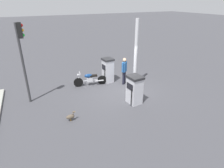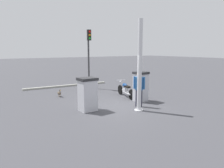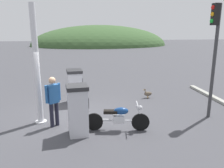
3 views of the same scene
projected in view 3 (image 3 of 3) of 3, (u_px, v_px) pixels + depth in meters
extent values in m
plane|color=#424247|center=(74.00, 116.00, 8.57)|extent=(120.00, 120.00, 0.00)
cube|color=silver|center=(78.00, 112.00, 6.91)|extent=(0.62, 0.66, 1.48)
cube|color=black|center=(87.00, 101.00, 6.91)|extent=(0.06, 0.44, 0.32)
cube|color=#262628|center=(77.00, 87.00, 6.72)|extent=(0.68, 0.72, 0.12)
cylinder|color=black|center=(88.00, 116.00, 7.22)|extent=(0.05, 0.05, 0.96)
cube|color=silver|center=(75.00, 88.00, 9.93)|extent=(0.64, 0.76, 1.40)
cube|color=black|center=(82.00, 81.00, 9.93)|extent=(0.06, 0.51, 0.32)
cube|color=#262628|center=(74.00, 71.00, 9.75)|extent=(0.70, 0.83, 0.12)
cylinder|color=black|center=(82.00, 91.00, 10.27)|extent=(0.05, 0.05, 0.91)
cylinder|color=black|center=(140.00, 122.00, 7.28)|extent=(0.58, 0.18, 0.58)
cylinder|color=black|center=(94.00, 122.00, 7.30)|extent=(0.58, 0.18, 0.58)
cube|color=silver|center=(119.00, 119.00, 7.26)|extent=(0.39, 0.27, 0.24)
cylinder|color=silver|center=(117.00, 121.00, 7.28)|extent=(1.12, 0.28, 0.05)
ellipsoid|color=navy|center=(121.00, 111.00, 7.20)|extent=(0.51, 0.31, 0.24)
cube|color=black|center=(110.00, 112.00, 7.21)|extent=(0.47, 0.28, 0.10)
cylinder|color=silver|center=(140.00, 113.00, 7.21)|extent=(0.26, 0.09, 0.57)
cylinder|color=silver|center=(137.00, 104.00, 7.13)|extent=(0.15, 0.56, 0.04)
sphere|color=silver|center=(140.00, 108.00, 7.16)|extent=(0.17, 0.17, 0.14)
cylinder|color=silver|center=(100.00, 120.00, 7.41)|extent=(0.55, 0.18, 0.07)
cylinder|color=#1E1E2D|center=(57.00, 114.00, 7.66)|extent=(0.18, 0.18, 0.84)
cylinder|color=#1E1E2D|center=(52.00, 115.00, 7.52)|extent=(0.18, 0.18, 0.84)
cube|color=#265999|center=(53.00, 94.00, 7.42)|extent=(0.41, 0.37, 0.62)
cylinder|color=#265999|center=(59.00, 92.00, 7.58)|extent=(0.13, 0.13, 0.59)
cylinder|color=#265999|center=(46.00, 94.00, 7.24)|extent=(0.13, 0.13, 0.59)
sphere|color=tan|center=(52.00, 80.00, 7.31)|extent=(0.32, 0.32, 0.23)
ellipsoid|color=brown|center=(148.00, 94.00, 10.78)|extent=(0.38, 0.20, 0.21)
cylinder|color=brown|center=(145.00, 93.00, 10.75)|extent=(0.06, 0.06, 0.15)
sphere|color=brown|center=(145.00, 90.00, 10.71)|extent=(0.10, 0.10, 0.09)
cone|color=orange|center=(144.00, 90.00, 10.70)|extent=(0.06, 0.04, 0.04)
cone|color=brown|center=(151.00, 93.00, 10.80)|extent=(0.07, 0.07, 0.07)
cylinder|color=orange|center=(148.00, 97.00, 10.79)|extent=(0.02, 0.02, 0.10)
cylinder|color=orange|center=(148.00, 97.00, 10.86)|extent=(0.02, 0.02, 0.10)
cylinder|color=#38383A|center=(214.00, 63.00, 8.01)|extent=(0.13, 0.13, 4.08)
cube|color=black|center=(215.00, 14.00, 7.60)|extent=(0.21, 0.25, 0.72)
sphere|color=red|center=(213.00, 7.00, 7.53)|extent=(0.16, 0.16, 0.15)
sphere|color=orange|center=(213.00, 14.00, 7.58)|extent=(0.16, 0.16, 0.15)
sphere|color=green|center=(212.00, 21.00, 7.64)|extent=(0.16, 0.16, 0.15)
cylinder|color=silver|center=(37.00, 66.00, 7.53)|extent=(0.20, 0.20, 4.06)
cylinder|color=silver|center=(41.00, 121.00, 8.01)|extent=(0.40, 0.40, 0.04)
ellipsoid|color=#38562D|center=(100.00, 45.00, 46.93)|extent=(27.85, 19.26, 8.27)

